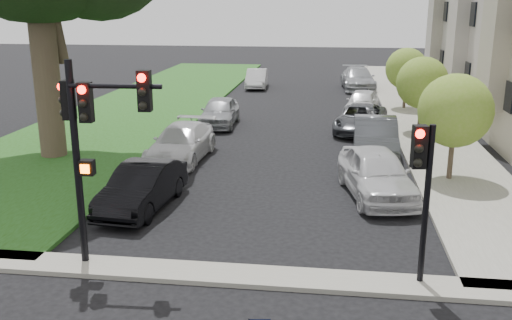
# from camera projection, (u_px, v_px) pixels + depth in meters

# --- Properties ---
(grass_strip) EXTENTS (8.00, 44.00, 0.12)m
(grass_strip) POSITION_uv_depth(u_px,v_px,m) (153.00, 103.00, 35.29)
(grass_strip) COLOR #214A10
(grass_strip) RESTS_ON ground
(sidewalk_right) EXTENTS (3.50, 44.00, 0.12)m
(sidewalk_right) POSITION_uv_depth(u_px,v_px,m) (413.00, 109.00, 33.29)
(sidewalk_right) COLOR gray
(sidewalk_right) RESTS_ON ground
(sidewalk_cross) EXTENTS (60.00, 1.00, 0.12)m
(sidewalk_cross) POSITION_uv_depth(u_px,v_px,m) (239.00, 276.00, 13.15)
(sidewalk_cross) COLOR gray
(sidewalk_cross) RESTS_ON ground
(small_tree_a) EXTENTS (2.54, 2.54, 3.82)m
(small_tree_a) POSITION_uv_depth(u_px,v_px,m) (455.00, 111.00, 19.51)
(small_tree_a) COLOR brown
(small_tree_a) RESTS_ON ground
(small_tree_b) EXTENTS (2.45, 2.45, 3.67)m
(small_tree_b) POSITION_uv_depth(u_px,v_px,m) (422.00, 83.00, 26.79)
(small_tree_b) COLOR brown
(small_tree_b) RESTS_ON ground
(small_tree_c) EXTENTS (2.39, 2.39, 3.58)m
(small_tree_c) POSITION_uv_depth(u_px,v_px,m) (406.00, 69.00, 32.78)
(small_tree_c) COLOR brown
(small_tree_c) RESTS_ON ground
(traffic_signal_main) EXTENTS (2.41, 0.62, 4.94)m
(traffic_signal_main) POSITION_uv_depth(u_px,v_px,m) (91.00, 128.00, 12.90)
(traffic_signal_main) COLOR black
(traffic_signal_main) RESTS_ON ground
(traffic_signal_secondary) EXTENTS (0.49, 0.39, 3.70)m
(traffic_signal_secondary) POSITION_uv_depth(u_px,v_px,m) (423.00, 176.00, 12.15)
(traffic_signal_secondary) COLOR black
(traffic_signal_secondary) RESTS_ON ground
(car_parked_0) EXTENTS (2.74, 4.94, 1.59)m
(car_parked_0) POSITION_uv_depth(u_px,v_px,m) (376.00, 173.00, 18.45)
(car_parked_0) COLOR silver
(car_parked_0) RESTS_ON ground
(car_parked_1) EXTENTS (1.83, 4.93, 1.61)m
(car_parked_1) POSITION_uv_depth(u_px,v_px,m) (375.00, 138.00, 23.09)
(car_parked_1) COLOR #3F4247
(car_parked_1) RESTS_ON ground
(car_parked_2) EXTENTS (2.97, 5.01, 1.31)m
(car_parked_2) POSITION_uv_depth(u_px,v_px,m) (361.00, 119.00, 27.63)
(car_parked_2) COLOR #3F4247
(car_parked_2) RESTS_ON ground
(car_parked_3) EXTENTS (2.29, 4.20, 1.36)m
(car_parked_3) POSITION_uv_depth(u_px,v_px,m) (362.00, 102.00, 31.99)
(car_parked_3) COLOR silver
(car_parked_3) RESTS_ON ground
(car_parked_4) EXTENTS (2.53, 5.50, 1.56)m
(car_parked_4) POSITION_uv_depth(u_px,v_px,m) (358.00, 79.00, 40.71)
(car_parked_4) COLOR #999BA0
(car_parked_4) RESTS_ON ground
(car_parked_5) EXTENTS (1.83, 4.32, 1.39)m
(car_parked_5) POSITION_uv_depth(u_px,v_px,m) (142.00, 187.00, 17.38)
(car_parked_5) COLOR black
(car_parked_5) RESTS_ON ground
(car_parked_6) EXTENTS (2.18, 4.92, 1.40)m
(car_parked_6) POSITION_uv_depth(u_px,v_px,m) (181.00, 143.00, 22.72)
(car_parked_6) COLOR silver
(car_parked_6) RESTS_ON ground
(car_parked_7) EXTENTS (1.84, 4.29, 1.44)m
(car_parked_7) POSITION_uv_depth(u_px,v_px,m) (220.00, 112.00, 29.00)
(car_parked_7) COLOR #999BA0
(car_parked_7) RESTS_ON ground
(car_parked_9) EXTENTS (1.67, 4.17, 1.35)m
(car_parked_9) POSITION_uv_depth(u_px,v_px,m) (257.00, 79.00, 41.56)
(car_parked_9) COLOR silver
(car_parked_9) RESTS_ON ground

